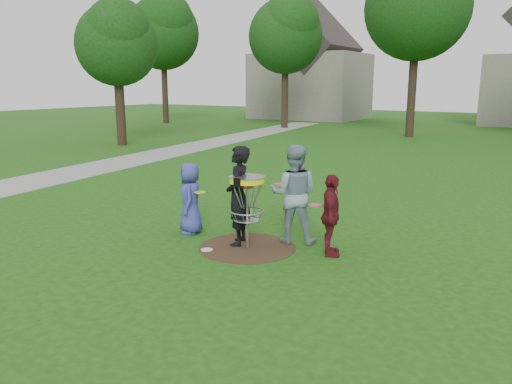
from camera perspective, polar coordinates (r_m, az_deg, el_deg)
The scene contains 11 objects.
ground at distance 9.30m, azimuth -0.99°, elevation -6.37°, with size 100.00×100.00×0.00m, color #19470F.
dirt_patch at distance 9.30m, azimuth -0.99°, elevation -6.34°, with size 1.80×1.80×0.01m, color #47331E.
concrete_path at distance 21.56m, azimuth -11.66°, elevation 4.10°, with size 2.20×40.00×0.02m, color #9E9E99.
player_blue at distance 10.11m, azimuth -7.50°, elevation -0.72°, with size 0.70×0.46×1.44m, color #38419B.
player_black at distance 9.26m, azimuth -2.05°, elevation -0.45°, with size 0.68×0.45×1.87m, color black.
player_grey at distance 9.41m, azimuth 4.34°, elevation -0.24°, with size 0.91×0.71×1.87m, color #7E99A3.
player_maroon at distance 8.78m, azimuth 8.54°, elevation -2.67°, with size 0.85×0.35×1.45m, color maroon.
disc_on_grass at distance 9.19m, azimuth -5.64°, elevation -6.60°, with size 0.22×0.22×0.02m, color silver.
disc_golf_basket at distance 9.02m, azimuth -1.02°, elevation -0.22°, with size 0.66×0.67×1.38m.
held_discs at distance 9.19m, azimuth 0.35°, elevation -0.01°, with size 2.63×0.76×0.29m.
tree_row at distance 28.56m, azimuth 24.41°, elevation 17.71°, with size 51.20×17.42×9.90m.
Camera 1 is at (4.84, -7.37, 2.97)m, focal length 35.00 mm.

